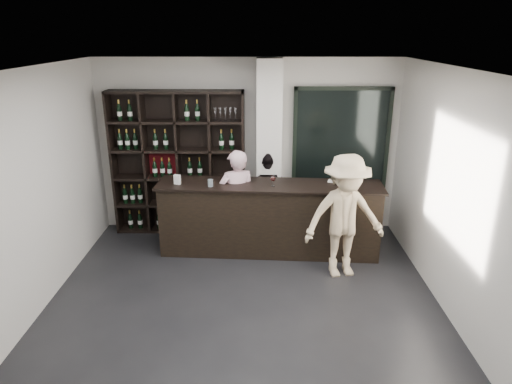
{
  "coord_description": "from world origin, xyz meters",
  "views": [
    {
      "loc": [
        0.21,
        -4.74,
        3.29
      ],
      "look_at": [
        0.15,
        1.1,
        1.22
      ],
      "focal_mm": 32.0,
      "sensor_mm": 36.0,
      "label": 1
    }
  ],
  "objects_px": {
    "taster_black": "(266,193)",
    "customer": "(345,217)",
    "wine_shelf": "(179,164)",
    "tasting_counter": "(269,218)",
    "taster_pink": "(237,201)"
  },
  "relations": [
    {
      "from": "taster_black",
      "to": "customer",
      "type": "height_order",
      "value": "customer"
    },
    {
      "from": "wine_shelf",
      "to": "customer",
      "type": "xyz_separation_m",
      "value": [
        2.52,
        -1.52,
        -0.32
      ]
    },
    {
      "from": "tasting_counter",
      "to": "customer",
      "type": "distance_m",
      "value": 1.28
    },
    {
      "from": "taster_black",
      "to": "taster_pink",
      "type": "bearing_deg",
      "value": 50.12
    },
    {
      "from": "taster_pink",
      "to": "wine_shelf",
      "type": "bearing_deg",
      "value": -51.51
    },
    {
      "from": "taster_black",
      "to": "customer",
      "type": "xyz_separation_m",
      "value": [
        1.07,
        -1.35,
        0.14
      ]
    },
    {
      "from": "wine_shelf",
      "to": "customer",
      "type": "distance_m",
      "value": 2.96
    },
    {
      "from": "taster_pink",
      "to": "tasting_counter",
      "type": "bearing_deg",
      "value": 152.75
    },
    {
      "from": "wine_shelf",
      "to": "tasting_counter",
      "type": "distance_m",
      "value": 1.82
    },
    {
      "from": "wine_shelf",
      "to": "tasting_counter",
      "type": "height_order",
      "value": "wine_shelf"
    },
    {
      "from": "taster_pink",
      "to": "customer",
      "type": "relative_size",
      "value": 0.92
    },
    {
      "from": "tasting_counter",
      "to": "taster_black",
      "type": "bearing_deg",
      "value": 97.29
    },
    {
      "from": "wine_shelf",
      "to": "taster_black",
      "type": "bearing_deg",
      "value": -6.48
    },
    {
      "from": "wine_shelf",
      "to": "customer",
      "type": "height_order",
      "value": "wine_shelf"
    },
    {
      "from": "customer",
      "to": "wine_shelf",
      "type": "bearing_deg",
      "value": 137.6
    }
  ]
}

